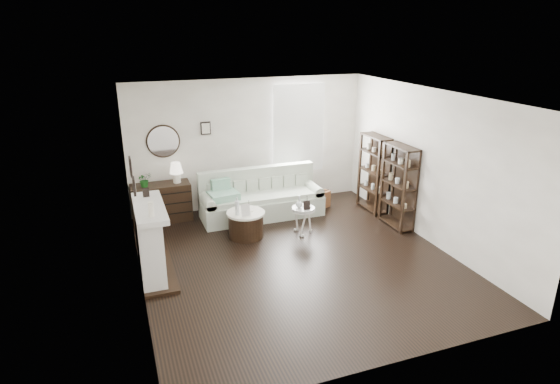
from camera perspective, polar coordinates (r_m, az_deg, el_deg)
name	(u,v)px	position (r m, az deg, el deg)	size (l,w,h in m)	color
room	(282,130)	(10.00, 0.29, 7.56)	(5.50, 5.50, 5.50)	black
fireplace	(150,244)	(7.47, -15.54, -6.08)	(0.50, 1.40, 1.84)	silver
shelf_unit_far	(374,173)	(9.88, 11.37, 2.25)	(0.30, 0.80, 1.60)	black
shelf_unit_near	(398,187)	(9.16, 14.25, 0.64)	(0.30, 0.80, 1.60)	black
sofa	(261,200)	(9.57, -2.37, -1.02)	(2.45, 0.85, 0.95)	#A3AE9B
quilt	(223,196)	(9.18, -6.92, -0.44)	(0.55, 0.45, 0.14)	teal
suitcase	(319,200)	(9.98, 4.77, -1.03)	(0.53, 0.18, 0.36)	brown
dresser	(162,202)	(9.56, -14.24, -1.25)	(1.14, 0.49, 0.76)	black
table_lamp	(176,173)	(9.40, -12.52, 2.33)	(0.26, 0.26, 0.41)	white
potted_plant	(144,180)	(9.33, -16.21, 1.46)	(0.26, 0.22, 0.28)	#175318
drum_table	(246,224)	(8.63, -4.17, -3.92)	(0.70, 0.70, 0.49)	black
pedestal_table	(303,210)	(8.66, 2.86, -2.17)	(0.43, 0.43, 0.52)	white
eiffel_drum	(249,206)	(8.57, -3.81, -1.72)	(0.10, 0.10, 0.17)	black
bottle_drum	(237,206)	(8.37, -5.24, -1.74)	(0.08, 0.08, 0.33)	silver
card_frame_drum	(246,210)	(8.33, -4.21, -2.23)	(0.16, 0.01, 0.22)	silver
eiffel_ped	(307,202)	(8.66, 3.31, -1.20)	(0.11, 0.11, 0.18)	black
flask_ped	(299,202)	(8.59, 2.36, -1.19)	(0.13, 0.13, 0.23)	silver
card_frame_ped	(307,205)	(8.52, 3.28, -1.62)	(0.12, 0.01, 0.17)	black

